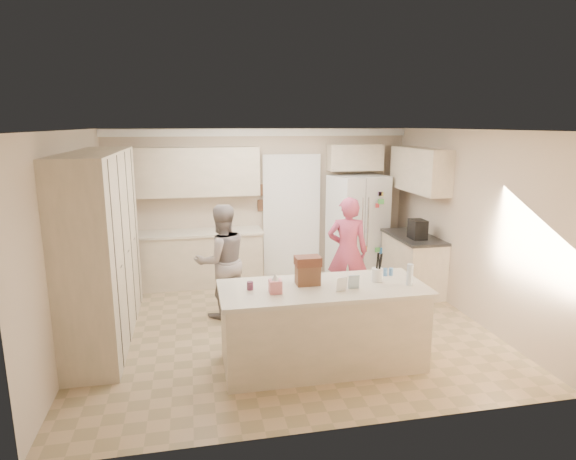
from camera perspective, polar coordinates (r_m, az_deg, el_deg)
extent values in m
cube|color=tan|center=(6.64, -0.25, -11.37)|extent=(5.20, 4.60, 0.02)
cube|color=white|center=(6.07, -0.28, 11.88)|extent=(5.20, 4.60, 0.02)
cube|color=#C6B197|center=(8.46, -3.30, 3.11)|extent=(5.20, 0.02, 2.60)
cube|color=#C6B197|center=(4.07, 6.10, -7.33)|extent=(5.20, 0.02, 2.60)
cube|color=#C6B197|center=(6.28, -24.34, -1.29)|extent=(0.02, 4.60, 2.60)
cube|color=#C6B197|center=(7.19, 20.61, 0.65)|extent=(0.02, 4.60, 2.60)
cube|color=white|center=(8.30, -3.36, 11.47)|extent=(5.20, 0.08, 0.12)
cube|color=beige|center=(6.43, -21.18, -1.85)|extent=(0.60, 2.60, 2.35)
cube|color=beige|center=(8.26, -10.85, -3.43)|extent=(2.20, 0.60, 0.88)
cube|color=beige|center=(8.14, -10.98, -0.34)|extent=(2.24, 0.63, 0.04)
cube|color=beige|center=(8.12, -11.28, 6.77)|extent=(2.20, 0.35, 0.80)
cube|color=black|center=(8.57, 0.39, 1.56)|extent=(0.90, 0.06, 2.10)
cube|color=white|center=(8.53, 0.44, 1.51)|extent=(1.02, 0.03, 2.22)
cube|color=brown|center=(8.39, -3.15, 4.76)|extent=(0.15, 0.02, 0.20)
cube|color=brown|center=(8.43, -3.13, 2.94)|extent=(0.15, 0.02, 0.20)
cube|color=white|center=(8.57, 8.22, 0.40)|extent=(1.04, 0.90, 1.80)
cube|color=gray|center=(8.24, 9.04, -0.11)|extent=(0.02, 0.02, 1.78)
cube|color=black|center=(8.11, 7.67, 1.53)|extent=(0.22, 0.03, 0.35)
cylinder|color=silver|center=(8.18, 8.79, 0.88)|extent=(0.02, 0.02, 0.85)
cylinder|color=silver|center=(8.21, 9.44, 0.91)|extent=(0.02, 0.02, 0.85)
cube|color=beige|center=(8.58, 7.91, 8.53)|extent=(0.95, 0.35, 0.45)
cube|color=beige|center=(8.09, 14.55, -3.96)|extent=(0.60, 1.20, 0.88)
cube|color=#2D2B28|center=(7.97, 14.67, -0.79)|extent=(0.63, 1.24, 0.04)
cube|color=beige|center=(8.04, 15.33, 6.88)|extent=(0.35, 1.50, 0.70)
cube|color=black|center=(7.74, 15.11, 0.09)|extent=(0.22, 0.28, 0.30)
cube|color=beige|center=(5.52, 4.09, -11.43)|extent=(2.20, 0.90, 0.88)
cube|color=beige|center=(5.35, 4.16, -6.92)|extent=(2.28, 0.96, 0.05)
cylinder|color=white|center=(5.56, 10.53, -5.24)|extent=(0.13, 0.13, 0.15)
cube|color=#DD757D|center=(5.11, -1.51, -6.70)|extent=(0.13, 0.13, 0.14)
cone|color=white|center=(5.07, -1.52, -5.53)|extent=(0.08, 0.08, 0.08)
cube|color=brown|center=(5.36, 2.35, -5.33)|extent=(0.26, 0.18, 0.22)
cube|color=#592D1E|center=(5.31, 2.36, -3.69)|extent=(0.28, 0.20, 0.10)
cylinder|color=#59263F|center=(5.22, -4.52, -6.59)|extent=(0.07, 0.07, 0.09)
cube|color=white|center=(5.17, 6.39, -6.41)|extent=(0.12, 0.06, 0.16)
cube|color=silver|center=(5.26, 7.79, -6.12)|extent=(0.12, 0.05, 0.16)
cylinder|color=silver|center=(5.49, 14.24, -5.16)|extent=(0.07, 0.07, 0.24)
cylinder|color=#4B7CB8|center=(5.79, 11.46, -4.90)|extent=(0.05, 0.05, 0.09)
cylinder|color=#4B7CB8|center=(5.81, 12.10, -4.85)|extent=(0.05, 0.05, 0.09)
imported|color=#989490|center=(6.78, -7.85, -3.68)|extent=(0.92, 0.80, 1.60)
imported|color=#BD4C5F|center=(7.20, 7.06, -2.55)|extent=(0.68, 0.54, 1.64)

